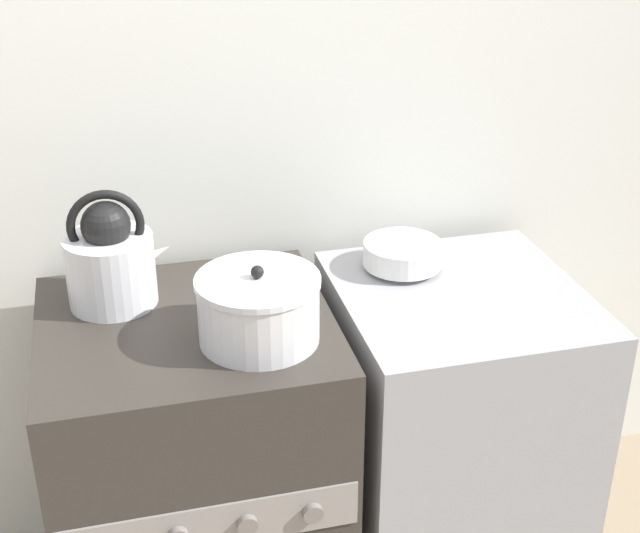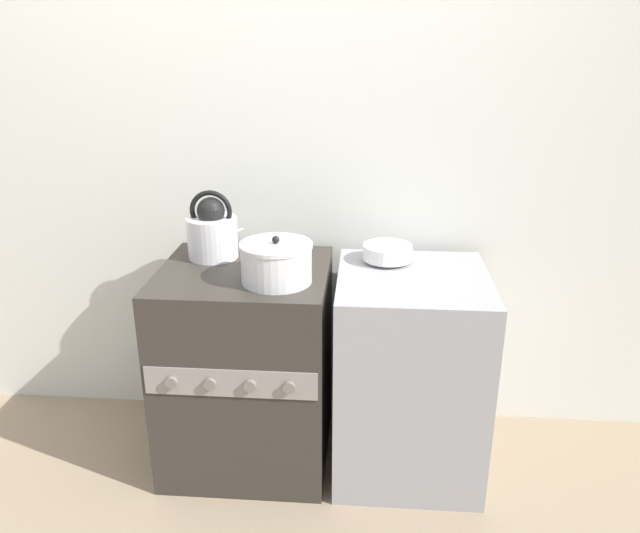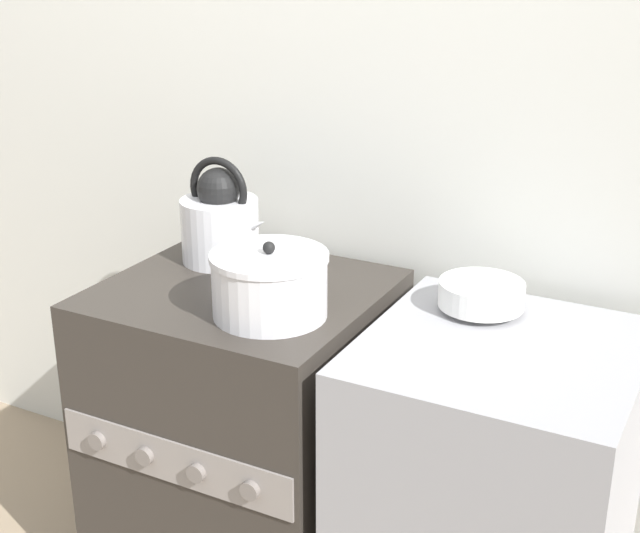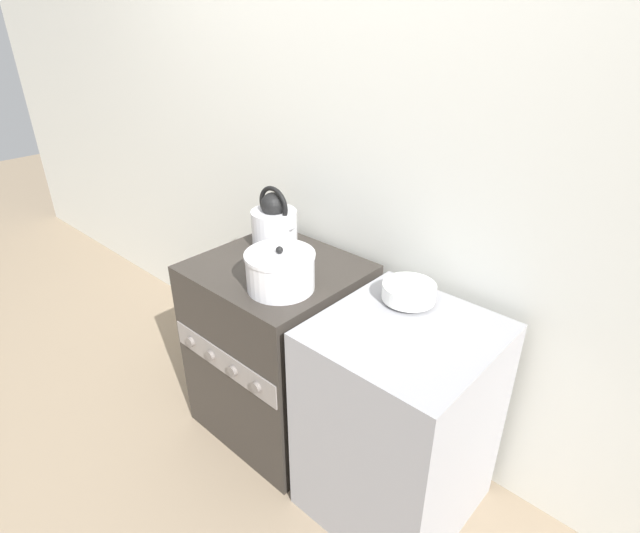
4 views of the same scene
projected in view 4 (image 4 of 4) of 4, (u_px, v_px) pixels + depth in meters
The scene contains 7 objects.
ground_plane at pixel (234, 453), 2.26m from camera, with size 12.00×12.00×0.00m, color gray.
wall_back at pixel (336, 151), 2.13m from camera, with size 7.00×0.06×2.50m.
stove at pixel (279, 348), 2.27m from camera, with size 0.66×0.63×0.84m.
counter at pixel (398, 421), 1.87m from camera, with size 0.58×0.60×0.84m.
kettle at pixel (274, 224), 2.20m from camera, with size 0.25×0.20×0.28m.
cooking_pot at pixel (280, 271), 1.88m from camera, with size 0.27×0.27×0.18m.
enamel_bowl at pixel (409, 292), 1.81m from camera, with size 0.20×0.20×0.07m.
Camera 4 is at (1.37, -0.92, 1.80)m, focal length 28.00 mm.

